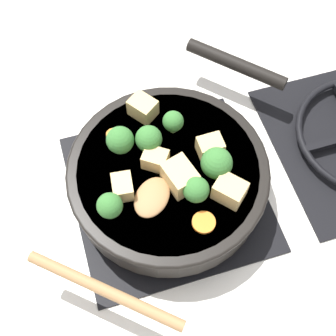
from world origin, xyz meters
TOP-DOWN VIEW (x-y plane):
  - ground_plane at (0.00, 0.00)m, footprint 2.40×2.40m
  - front_burner_grate at (0.00, 0.00)m, footprint 0.31×0.31m
  - skillet_pan at (-0.00, 0.00)m, footprint 0.40×0.41m
  - wooden_spoon at (0.10, -0.09)m, footprint 0.23×0.23m
  - tofu_cube_center_large at (-0.11, -0.01)m, footprint 0.05×0.05m
  - tofu_cube_near_handle at (0.03, 0.01)m, footprint 0.06×0.05m
  - tofu_cube_east_chunk at (0.07, 0.07)m, footprint 0.06×0.05m
  - tofu_cube_west_chunk at (-0.01, -0.02)m, footprint 0.04×0.05m
  - tofu_cube_back_piece at (-0.01, 0.07)m, footprint 0.03×0.04m
  - tofu_cube_front_piece at (0.02, -0.07)m, footprint 0.04×0.03m
  - broccoli_floret_near_spoon at (-0.06, 0.03)m, footprint 0.03×0.03m
  - broccoli_floret_center_top at (0.05, -0.10)m, footprint 0.04×0.04m
  - broccoli_floret_east_rim at (0.03, 0.07)m, footprint 0.05×0.05m
  - broccoli_floret_west_rim at (0.06, 0.02)m, footprint 0.04×0.04m
  - broccoli_floret_north_edge at (-0.05, -0.06)m, footprint 0.04×0.04m
  - broccoli_floret_south_cluster at (-0.04, -0.02)m, footprint 0.04×0.04m
  - carrot_slice_orange_thin at (0.10, 0.02)m, footprint 0.03×0.03m
  - carrot_slice_near_center at (-0.08, -0.07)m, footprint 0.02×0.02m

SIDE VIEW (x-z plane):
  - ground_plane at x=0.00m, z-range 0.00..0.00m
  - front_burner_grate at x=0.00m, z-range 0.00..0.03m
  - skillet_pan at x=0.00m, z-range 0.03..0.09m
  - carrot_slice_orange_thin at x=0.10m, z-range 0.09..0.09m
  - carrot_slice_near_center at x=-0.08m, z-range 0.09..0.09m
  - wooden_spoon at x=0.10m, z-range 0.09..0.10m
  - tofu_cube_west_chunk at x=-0.01m, z-range 0.09..0.12m
  - tofu_cube_front_piece at x=0.02m, z-range 0.09..0.12m
  - tofu_cube_back_piece at x=-0.01m, z-range 0.09..0.12m
  - tofu_cube_center_large at x=-0.11m, z-range 0.09..0.12m
  - tofu_cube_east_chunk at x=0.07m, z-range 0.09..0.12m
  - tofu_cube_near_handle at x=0.03m, z-range 0.09..0.13m
  - broccoli_floret_near_spoon at x=-0.06m, z-range 0.09..0.13m
  - broccoli_floret_center_top at x=0.05m, z-range 0.09..0.14m
  - broccoli_floret_west_rim at x=0.06m, z-range 0.09..0.14m
  - broccoli_floret_south_cluster at x=-0.04m, z-range 0.09..0.14m
  - broccoli_floret_north_edge at x=-0.05m, z-range 0.09..0.14m
  - broccoli_floret_east_rim at x=0.03m, z-range 0.09..0.14m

